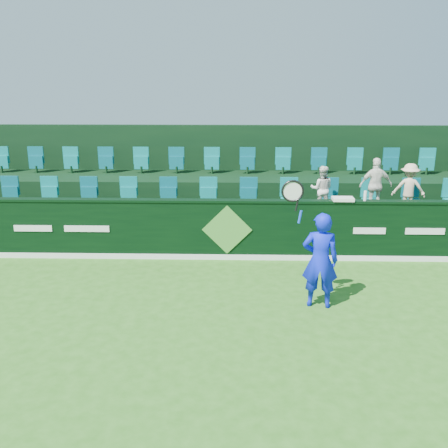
{
  "coord_description": "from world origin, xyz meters",
  "views": [
    {
      "loc": [
        0.2,
        -6.55,
        3.89
      ],
      "look_at": [
        -0.04,
        2.8,
        1.15
      ],
      "focal_mm": 40.0,
      "sensor_mm": 36.0,
      "label": 1
    }
  ],
  "objects_px": {
    "spectator_right": "(409,188)",
    "towel": "(343,199)",
    "spectator_middle": "(376,185)",
    "spectator_left": "(322,189)",
    "drinks_bottle": "(365,196)",
    "tennis_player": "(320,259)"
  },
  "relations": [
    {
      "from": "spectator_right",
      "to": "towel",
      "type": "relative_size",
      "value": 2.61
    },
    {
      "from": "spectator_middle",
      "to": "spectator_right",
      "type": "distance_m",
      "value": 0.79
    },
    {
      "from": "spectator_left",
      "to": "spectator_middle",
      "type": "height_order",
      "value": "spectator_middle"
    },
    {
      "from": "spectator_middle",
      "to": "drinks_bottle",
      "type": "relative_size",
      "value": 6.07
    },
    {
      "from": "spectator_left",
      "to": "drinks_bottle",
      "type": "distance_m",
      "value": 1.35
    },
    {
      "from": "tennis_player",
      "to": "spectator_middle",
      "type": "relative_size",
      "value": 1.77
    },
    {
      "from": "tennis_player",
      "to": "towel",
      "type": "bearing_deg",
      "value": 70.49
    },
    {
      "from": "tennis_player",
      "to": "towel",
      "type": "height_order",
      "value": "tennis_player"
    },
    {
      "from": "tennis_player",
      "to": "spectator_left",
      "type": "distance_m",
      "value": 3.6
    },
    {
      "from": "spectator_right",
      "to": "drinks_bottle",
      "type": "relative_size",
      "value": 5.45
    },
    {
      "from": "tennis_player",
      "to": "towel",
      "type": "relative_size",
      "value": 5.14
    },
    {
      "from": "tennis_player",
      "to": "drinks_bottle",
      "type": "xyz_separation_m",
      "value": [
        1.32,
        2.4,
        0.59
      ]
    },
    {
      "from": "spectator_left",
      "to": "towel",
      "type": "height_order",
      "value": "spectator_left"
    },
    {
      "from": "tennis_player",
      "to": "spectator_right",
      "type": "relative_size",
      "value": 1.97
    },
    {
      "from": "spectator_middle",
      "to": "towel",
      "type": "height_order",
      "value": "spectator_middle"
    },
    {
      "from": "towel",
      "to": "tennis_player",
      "type": "bearing_deg",
      "value": -109.51
    },
    {
      "from": "spectator_middle",
      "to": "towel",
      "type": "relative_size",
      "value": 2.9
    },
    {
      "from": "tennis_player",
      "to": "spectator_left",
      "type": "relative_size",
      "value": 2.08
    },
    {
      "from": "towel",
      "to": "drinks_bottle",
      "type": "height_order",
      "value": "drinks_bottle"
    },
    {
      "from": "spectator_right",
      "to": "towel",
      "type": "height_order",
      "value": "spectator_right"
    },
    {
      "from": "spectator_left",
      "to": "spectator_right",
      "type": "distance_m",
      "value": 2.06
    },
    {
      "from": "spectator_left",
      "to": "towel",
      "type": "distance_m",
      "value": 1.15
    }
  ]
}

